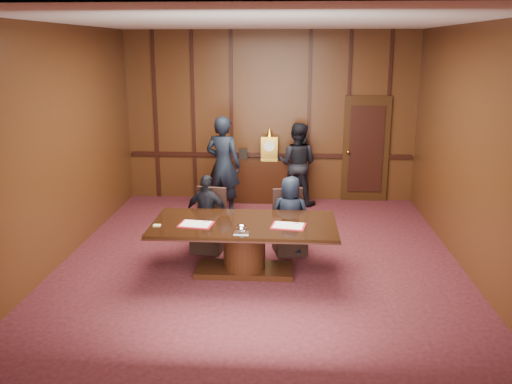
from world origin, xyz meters
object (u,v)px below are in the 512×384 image
(sideboard, at_px, (269,179))
(conference_table, at_px, (244,239))
(witness_right, at_px, (297,164))
(signatory_left, at_px, (207,214))
(witness_left, at_px, (223,165))
(signatory_right, at_px, (290,216))

(sideboard, xyz_separation_m, conference_table, (-0.21, -3.76, 0.02))
(sideboard, distance_m, witness_right, 0.70)
(signatory_left, bearing_deg, witness_left, -77.17)
(conference_table, distance_m, signatory_right, 1.04)
(conference_table, distance_m, signatory_left, 1.04)
(sideboard, bearing_deg, signatory_right, -81.46)
(conference_table, xyz_separation_m, witness_right, (0.78, 3.60, 0.34))
(witness_left, xyz_separation_m, witness_right, (1.43, 0.72, -0.11))
(sideboard, relative_size, signatory_left, 1.28)
(conference_table, bearing_deg, witness_left, 102.70)
(signatory_left, xyz_separation_m, witness_right, (1.43, 2.80, 0.22))
(signatory_right, bearing_deg, conference_table, 60.83)
(conference_table, relative_size, witness_left, 1.37)
(signatory_left, xyz_separation_m, signatory_right, (1.30, 0.00, -0.00))
(sideboard, relative_size, witness_right, 0.95)
(conference_table, height_order, witness_left, witness_left)
(signatory_right, relative_size, witness_right, 0.74)
(signatory_left, distance_m, signatory_right, 1.30)
(sideboard, xyz_separation_m, signatory_left, (-0.86, -2.96, 0.14))
(conference_table, distance_m, witness_left, 2.98)
(sideboard, relative_size, witness_left, 0.84)
(conference_table, bearing_deg, witness_right, 77.79)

